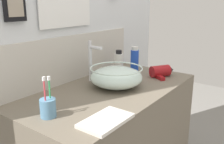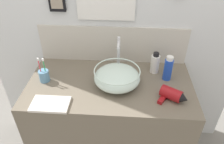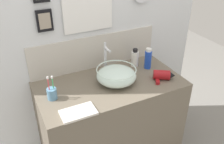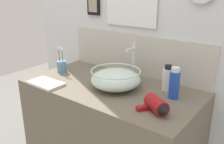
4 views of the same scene
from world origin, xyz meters
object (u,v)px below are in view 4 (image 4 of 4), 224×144
(hand_towel, at_px, (46,83))
(hair_drier, at_px, (157,106))
(toothbrush_cup, at_px, (62,66))
(faucet, at_px, (133,59))
(soap_dispenser, at_px, (168,79))
(lotion_bottle, at_px, (174,84))
(glass_bowl_sink, at_px, (116,79))

(hand_towel, bearing_deg, hair_drier, 7.82)
(toothbrush_cup, bearing_deg, faucet, 20.15)
(faucet, xyz_separation_m, hand_towel, (-0.40, -0.43, -0.14))
(soap_dispenser, bearing_deg, hair_drier, -73.25)
(faucet, xyz_separation_m, hair_drier, (0.36, -0.33, -0.11))
(hair_drier, height_order, lotion_bottle, lotion_bottle)
(hair_drier, distance_m, hand_towel, 0.78)
(glass_bowl_sink, bearing_deg, hand_towel, -149.92)
(lotion_bottle, distance_m, hand_towel, 0.83)
(hand_towel, bearing_deg, glass_bowl_sink, 30.08)
(glass_bowl_sink, xyz_separation_m, toothbrush_cup, (-0.52, 0.01, -0.02))
(faucet, distance_m, soap_dispenser, 0.28)
(glass_bowl_sink, height_order, toothbrush_cup, toothbrush_cup)
(faucet, distance_m, hair_drier, 0.50)
(hair_drier, xyz_separation_m, toothbrush_cup, (-0.88, 0.14, 0.01))
(faucet, height_order, toothbrush_cup, faucet)
(toothbrush_cup, relative_size, lotion_bottle, 1.03)
(glass_bowl_sink, bearing_deg, lotion_bottle, 14.02)
(glass_bowl_sink, xyz_separation_m, hand_towel, (-0.40, -0.23, -0.06))
(faucet, distance_m, hand_towel, 0.61)
(hair_drier, bearing_deg, soap_dispenser, 106.75)
(soap_dispenser, distance_m, lotion_bottle, 0.12)
(lotion_bottle, bearing_deg, faucet, 163.09)
(faucet, bearing_deg, hair_drier, -41.81)
(glass_bowl_sink, xyz_separation_m, soap_dispenser, (0.27, 0.17, 0.01))
(toothbrush_cup, bearing_deg, soap_dispenser, 11.85)
(toothbrush_cup, distance_m, soap_dispenser, 0.81)
(soap_dispenser, xyz_separation_m, lotion_bottle, (0.08, -0.08, 0.01))
(glass_bowl_sink, xyz_separation_m, lotion_bottle, (0.35, 0.09, 0.03))
(glass_bowl_sink, distance_m, soap_dispenser, 0.32)
(lotion_bottle, relative_size, hand_towel, 0.79)
(faucet, xyz_separation_m, toothbrush_cup, (-0.52, -0.19, -0.10))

